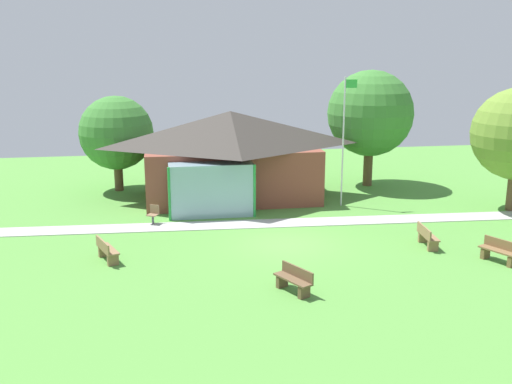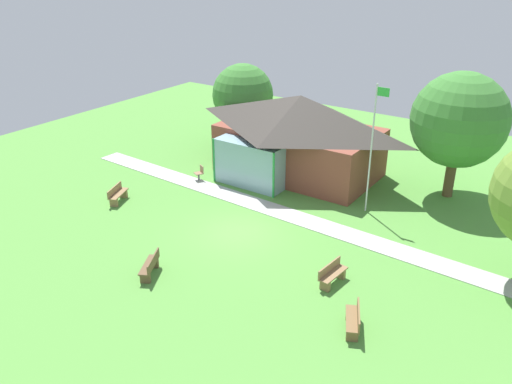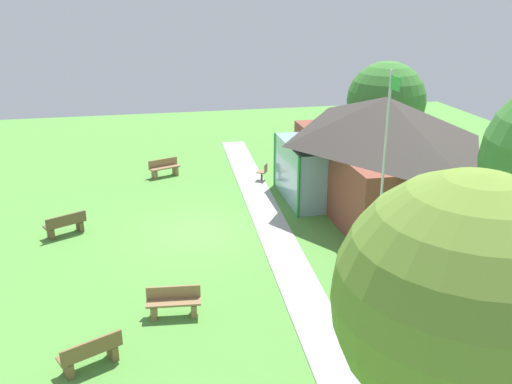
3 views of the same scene
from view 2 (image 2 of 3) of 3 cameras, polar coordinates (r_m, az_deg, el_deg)
ground_plane at (r=24.43m, az=-1.94°, el=-4.34°), size 44.00×44.00×0.00m
pavilion at (r=30.05m, az=4.49°, el=6.28°), size 9.74×6.84×4.59m
footpath at (r=26.48m, az=1.67°, el=-1.86°), size 25.37×2.49×0.03m
flagpole at (r=25.57m, az=12.46°, el=5.04°), size 0.64×0.08×6.40m
bench_mid_right at (r=20.89m, az=8.23°, el=-8.82°), size 0.59×1.54×0.84m
bench_mid_left at (r=28.04m, az=-14.75°, el=-0.27°), size 0.96×1.56×0.84m
bench_front_center at (r=21.59m, az=-11.36°, el=-7.87°), size 1.09×1.53×0.84m
bench_lawn_far_right at (r=18.72m, az=10.53°, el=-13.48°), size 1.05×1.54×0.84m
patio_chair_west at (r=29.85m, az=-6.11°, el=2.02°), size 0.60×0.60×0.86m
tree_behind_pavilion_left at (r=35.25m, az=-1.44°, el=10.48°), size 4.02×4.02×5.23m
tree_behind_pavilion_right at (r=28.37m, az=21.13°, el=7.25°), size 4.82×4.82×6.56m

